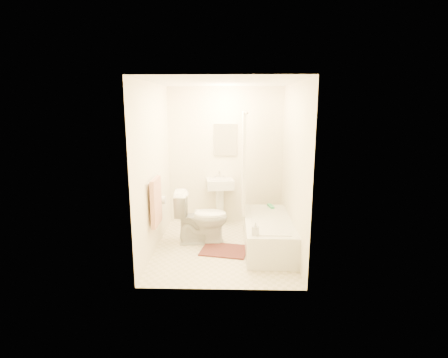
{
  "coord_description": "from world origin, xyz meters",
  "views": [
    {
      "loc": [
        0.14,
        -4.89,
        2.1
      ],
      "look_at": [
        0.0,
        0.25,
        1.0
      ],
      "focal_mm": 28.0,
      "sensor_mm": 36.0,
      "label": 1
    }
  ],
  "objects_px": {
    "sink": "(220,200)",
    "soap_bottle": "(255,229)",
    "toilet": "(201,217)",
    "bath_mat": "(224,250)",
    "bathtub": "(268,233)"
  },
  "relations": [
    {
      "from": "sink",
      "to": "bathtub",
      "type": "bearing_deg",
      "value": -61.64
    },
    {
      "from": "bathtub",
      "to": "soap_bottle",
      "type": "relative_size",
      "value": 9.17
    },
    {
      "from": "bath_mat",
      "to": "soap_bottle",
      "type": "distance_m",
      "value": 0.81
    },
    {
      "from": "sink",
      "to": "soap_bottle",
      "type": "bearing_deg",
      "value": -80.61
    },
    {
      "from": "sink",
      "to": "bath_mat",
      "type": "height_order",
      "value": "sink"
    },
    {
      "from": "soap_bottle",
      "to": "bathtub",
      "type": "bearing_deg",
      "value": 70.3
    },
    {
      "from": "bathtub",
      "to": "bath_mat",
      "type": "bearing_deg",
      "value": -165.62
    },
    {
      "from": "sink",
      "to": "bathtub",
      "type": "distance_m",
      "value": 1.29
    },
    {
      "from": "soap_bottle",
      "to": "sink",
      "type": "bearing_deg",
      "value": 107.65
    },
    {
      "from": "toilet",
      "to": "soap_bottle",
      "type": "relative_size",
      "value": 4.81
    },
    {
      "from": "bathtub",
      "to": "toilet",
      "type": "bearing_deg",
      "value": 170.23
    },
    {
      "from": "sink",
      "to": "soap_bottle",
      "type": "distance_m",
      "value": 1.74
    },
    {
      "from": "sink",
      "to": "soap_bottle",
      "type": "relative_size",
      "value": 5.29
    },
    {
      "from": "toilet",
      "to": "soap_bottle",
      "type": "bearing_deg",
      "value": -139.98
    },
    {
      "from": "toilet",
      "to": "sink",
      "type": "distance_m",
      "value": 0.88
    }
  ]
}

